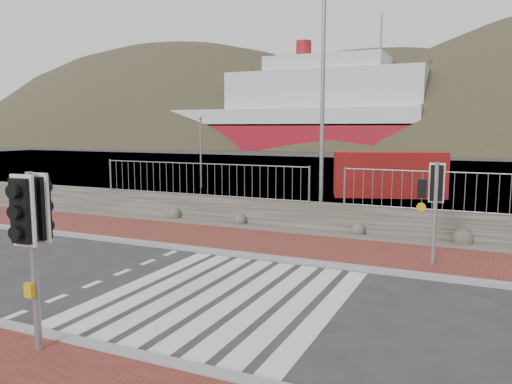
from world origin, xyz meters
The scene contains 16 objects.
ground centered at (0.00, 0.00, 0.00)m, with size 220.00×220.00×0.00m, color #28282B.
sidewalk_far centered at (0.00, 4.50, 0.04)m, with size 40.00×3.00×0.08m, color brown.
kerb_near centered at (0.00, -3.00, 0.05)m, with size 40.00×0.25×0.12m, color gray.
kerb_far centered at (0.00, 3.00, 0.05)m, with size 40.00×0.25×0.12m, color gray.
zebra_crossing centered at (0.00, 0.00, 0.01)m, with size 4.62×5.60×0.01m.
gravel_strip centered at (0.00, 6.50, 0.03)m, with size 40.00×1.50×0.06m, color #59544C.
stone_wall centered at (0.00, 7.30, 0.45)m, with size 40.00×0.60×0.90m, color #454139.
railing centered at (0.00, 7.15, 1.82)m, with size 18.07×0.07×1.22m.
quay centered at (0.00, 27.90, 0.00)m, with size 120.00×40.00×0.50m, color #4C4C4F.
water centered at (0.00, 62.90, 0.00)m, with size 220.00×50.00×0.05m, color #3F4C54.
ferry centered at (-24.65, 67.90, 5.36)m, with size 50.00×16.00×20.00m.
hills_backdrop centered at (6.74, 87.90, -23.05)m, with size 254.00×90.00×100.00m.
traffic_signal_near centered at (-1.32, -3.45, 1.99)m, with size 0.41×0.26×2.77m.
traffic_signal_far centered at (3.61, 4.03, 1.88)m, with size 0.61×0.23×2.58m.
streetlight centered at (-0.34, 8.10, 4.55)m, with size 1.71×0.24×8.08m.
shipping_container centered at (0.34, 16.84, 1.12)m, with size 5.35×2.23×2.23m, color maroon.
Camera 1 is at (4.64, -8.61, 3.40)m, focal length 35.00 mm.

